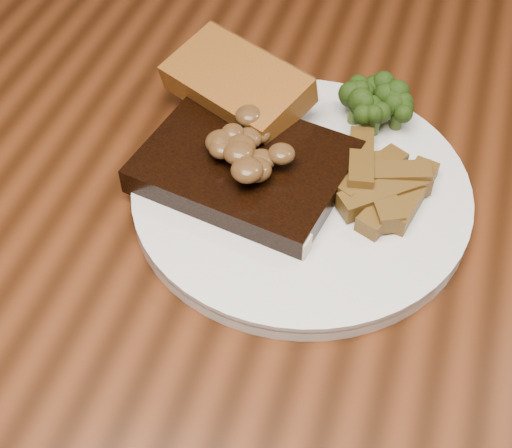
{
  "coord_description": "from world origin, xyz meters",
  "views": [
    {
      "loc": [
        0.1,
        -0.33,
        1.18
      ],
      "look_at": [
        -0.01,
        0.01,
        0.78
      ],
      "focal_mm": 50.0,
      "sensor_mm": 36.0,
      "label": 1
    }
  ],
  "objects_px": {
    "chair_far": "(446,28)",
    "plate": "(301,193)",
    "dining_table": "(262,323)",
    "potato_wedges": "(393,188)",
    "steak": "(245,166)",
    "garlic_bread": "(237,103)"
  },
  "relations": [
    {
      "from": "dining_table",
      "to": "chair_far",
      "type": "xyz_separation_m",
      "value": [
        0.09,
        0.68,
        -0.12
      ]
    },
    {
      "from": "chair_far",
      "to": "steak",
      "type": "relative_size",
      "value": 6.08
    },
    {
      "from": "plate",
      "to": "potato_wedges",
      "type": "distance_m",
      "value": 0.07
    },
    {
      "from": "plate",
      "to": "garlic_bread",
      "type": "height_order",
      "value": "garlic_bread"
    },
    {
      "from": "dining_table",
      "to": "chair_far",
      "type": "relative_size",
      "value": 1.64
    },
    {
      "from": "dining_table",
      "to": "chair_far",
      "type": "height_order",
      "value": "chair_far"
    },
    {
      "from": "chair_far",
      "to": "plate",
      "type": "distance_m",
      "value": 0.65
    },
    {
      "from": "plate",
      "to": "garlic_bread",
      "type": "xyz_separation_m",
      "value": [
        -0.08,
        0.07,
        0.02
      ]
    },
    {
      "from": "garlic_bread",
      "to": "dining_table",
      "type": "bearing_deg",
      "value": -39.25
    },
    {
      "from": "dining_table",
      "to": "potato_wedges",
      "type": "relative_size",
      "value": 16.35
    },
    {
      "from": "dining_table",
      "to": "chair_far",
      "type": "distance_m",
      "value": 0.69
    },
    {
      "from": "plate",
      "to": "potato_wedges",
      "type": "relative_size",
      "value": 2.82
    },
    {
      "from": "chair_far",
      "to": "dining_table",
      "type": "bearing_deg",
      "value": 91.61
    },
    {
      "from": "chair_far",
      "to": "potato_wedges",
      "type": "distance_m",
      "value": 0.64
    },
    {
      "from": "dining_table",
      "to": "garlic_bread",
      "type": "xyz_separation_m",
      "value": [
        -0.07,
        0.14,
        0.12
      ]
    },
    {
      "from": "garlic_bread",
      "to": "potato_wedges",
      "type": "height_order",
      "value": "garlic_bread"
    },
    {
      "from": "plate",
      "to": "steak",
      "type": "distance_m",
      "value": 0.05
    },
    {
      "from": "plate",
      "to": "potato_wedges",
      "type": "bearing_deg",
      "value": 8.8
    },
    {
      "from": "garlic_bread",
      "to": "potato_wedges",
      "type": "relative_size",
      "value": 1.27
    },
    {
      "from": "plate",
      "to": "potato_wedges",
      "type": "xyz_separation_m",
      "value": [
        0.07,
        0.01,
        0.02
      ]
    },
    {
      "from": "dining_table",
      "to": "steak",
      "type": "distance_m",
      "value": 0.14
    },
    {
      "from": "steak",
      "to": "plate",
      "type": "bearing_deg",
      "value": 11.6
    }
  ]
}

